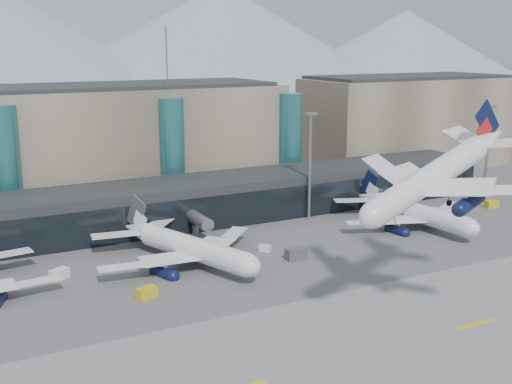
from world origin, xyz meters
TOP-DOWN VIEW (x-y plane):
  - ground at (0.00, 0.00)m, footprint 900.00×900.00m
  - runway_strip at (0.00, -15.00)m, footprint 400.00×40.00m
  - runway_markings at (-0.00, -15.00)m, footprint 128.00×1.00m
  - concourse at (-0.02, 57.73)m, footprint 170.00×27.00m
  - terminal_main at (-25.00, 90.00)m, footprint 130.00×30.00m
  - terminal_east at (95.00, 90.00)m, footprint 70.00×30.00m
  - teal_towers at (-14.99, 74.01)m, footprint 116.40×19.40m
  - mountain_ridge at (15.97, 380.00)m, footprint 910.00×400.00m
  - lightmast_mid at (30.00, 48.00)m, footprint 3.00×1.20m
  - lightmast_right at (80.00, 40.00)m, footprint 3.00×1.20m
  - hero_jet at (16.11, -9.97)m, footprint 33.75×33.37m
  - jet_parked_mid at (-9.09, 32.49)m, footprint 36.85×39.23m
  - jet_parked_right at (47.46, 32.54)m, footprint 38.03×37.64m
  - veh_a at (-31.91, 33.77)m, footprint 3.86×3.36m
  - veh_b at (-8.94, 41.59)m, footprint 2.35×2.72m
  - veh_c at (11.43, 23.13)m, footprint 4.20×2.33m
  - veh_d at (44.19, 43.87)m, footprint 3.22×2.71m
  - veh_e at (77.28, 34.70)m, footprint 3.56×2.30m
  - veh_g at (8.38, 30.45)m, footprint 2.47×2.66m
  - veh_h at (-20.69, 18.00)m, footprint 3.75×2.66m

SIDE VIEW (x-z plane):
  - ground at x=0.00m, z-range 0.00..0.00m
  - runway_strip at x=0.00m, z-range 0.00..0.04m
  - runway_markings at x=0.00m, z-range 0.04..0.06m
  - veh_b at x=-8.94m, z-range 0.00..1.34m
  - veh_g at x=8.38m, z-range 0.00..1.35m
  - veh_d at x=44.19m, z-range 0.00..1.62m
  - veh_h at x=-20.69m, z-range 0.00..1.87m
  - veh_a at x=-31.91m, z-range 0.00..1.89m
  - veh_e at x=77.28m, z-range 0.00..1.90m
  - veh_c at x=11.43m, z-range 0.00..2.29m
  - jet_parked_right at x=47.46m, z-range -1.50..10.80m
  - jet_parked_mid at x=-9.09m, z-range -1.54..11.08m
  - concourse at x=-0.02m, z-range -0.03..9.97m
  - teal_towers at x=-14.99m, z-range -8.99..37.01m
  - lightmast_mid at x=30.00m, z-range 1.62..27.22m
  - lightmast_right at x=80.00m, z-range 1.62..27.22m
  - terminal_main at x=-25.00m, z-range -0.06..30.94m
  - terminal_east at x=95.00m, z-range -0.06..30.94m
  - hero_jet at x=16.11m, z-range 18.42..29.32m
  - mountain_ridge at x=15.97m, z-range -9.26..100.74m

